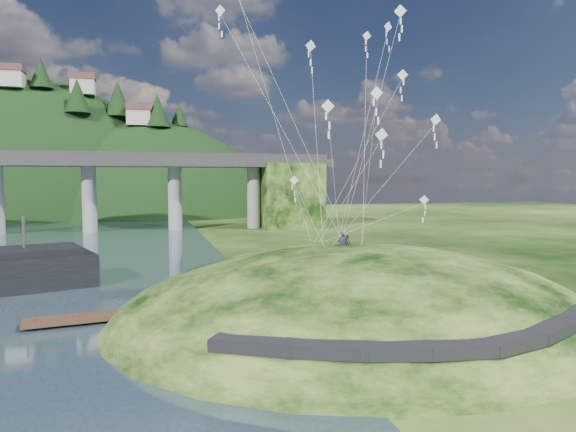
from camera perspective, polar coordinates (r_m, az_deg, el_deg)
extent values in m
plane|color=black|center=(33.24, -4.00, -12.98)|extent=(320.00, 320.00, 0.00)
ellipsoid|color=black|center=(37.81, 7.68, -13.27)|extent=(36.00, 32.00, 13.00)
cube|color=black|center=(24.87, -3.75, -13.99)|extent=(4.32, 3.62, 0.71)
cube|color=black|center=(24.11, 4.30, -14.43)|extent=(4.10, 2.97, 0.61)
cube|color=black|center=(24.39, 11.99, -14.30)|extent=(3.85, 2.37, 0.62)
cube|color=black|center=(25.51, 18.64, -13.70)|extent=(3.62, 1.83, 0.66)
cube|color=black|center=(27.39, 23.73, -12.58)|extent=(3.82, 2.27, 0.68)
cube|color=black|center=(29.96, 27.11, -11.07)|extent=(4.11, 2.97, 0.71)
cube|color=black|center=(33.06, 29.16, -9.69)|extent=(4.26, 3.43, 0.66)
cylinder|color=gray|center=(101.74, -21.21, 1.95)|extent=(2.60, 2.60, 13.00)
cylinder|color=gray|center=(101.36, -12.45, 2.12)|extent=(2.60, 2.60, 13.00)
cylinder|color=gray|center=(103.33, -3.83, 2.24)|extent=(2.60, 2.60, 13.00)
cube|color=black|center=(105.09, 0.18, 2.28)|extent=(12.00, 11.00, 13.00)
ellipsoid|color=black|center=(161.52, -27.42, -2.01)|extent=(96.00, 68.00, 88.00)
ellipsoid|color=black|center=(150.47, -14.84, -3.63)|extent=(76.00, 56.00, 72.00)
cone|color=black|center=(147.88, -25.76, 14.14)|extent=(5.83, 5.83, 7.67)
cone|color=black|center=(140.75, -22.38, 12.26)|extent=(6.47, 6.47, 8.51)
cone|color=black|center=(146.91, -18.40, 12.25)|extent=(7.13, 7.13, 9.38)
cone|color=black|center=(141.41, -14.30, 11.28)|extent=(6.56, 6.56, 8.63)
cone|color=black|center=(147.18, -12.01, 10.96)|extent=(4.88, 4.88, 6.42)
cube|color=beige|center=(146.77, -28.48, 13.19)|extent=(6.00, 5.00, 4.00)
cube|color=brown|center=(147.24, -28.52, 14.22)|extent=(6.40, 5.40, 1.60)
cube|color=beige|center=(150.02, -21.82, 13.13)|extent=(6.00, 5.00, 4.00)
cube|color=brown|center=(150.48, -21.85, 14.15)|extent=(6.40, 5.40, 1.60)
cube|color=beige|center=(142.10, -16.30, 10.40)|extent=(6.00, 5.00, 4.00)
cube|color=brown|center=(142.44, -16.32, 11.48)|extent=(6.40, 5.40, 1.60)
cube|color=black|center=(51.85, -25.99, -3.50)|extent=(8.22, 7.50, 0.68)
cylinder|color=#2D2B2B|center=(51.56, -27.29, -1.94)|extent=(0.27, 0.27, 3.40)
cube|color=#392417|center=(38.14, -18.36, -10.34)|extent=(12.17, 3.59, 0.30)
cylinder|color=#392417|center=(38.11, -26.23, -10.90)|extent=(0.26, 0.26, 0.86)
cylinder|color=#392417|center=(38.06, -22.28, -10.80)|extent=(0.26, 0.26, 0.86)
cylinder|color=#392417|center=(38.19, -18.35, -10.65)|extent=(0.26, 0.26, 0.86)
cylinder|color=#392417|center=(38.50, -14.46, -10.46)|extent=(0.26, 0.26, 0.86)
cylinder|color=#392417|center=(38.97, -10.66, -10.22)|extent=(0.26, 0.26, 0.86)
imported|color=#242830|center=(38.23, 6.06, -1.73)|extent=(0.81, 0.67, 1.91)
imported|color=#242830|center=(37.49, 6.48, -2.09)|extent=(0.93, 0.87, 1.53)
cube|color=white|center=(32.86, 10.35, 8.86)|extent=(0.85, 0.29, 0.82)
cube|color=white|center=(32.81, 10.34, 7.82)|extent=(0.11, 0.05, 0.49)
cube|color=white|center=(32.78, 10.32, 6.77)|extent=(0.11, 0.05, 0.49)
cube|color=white|center=(32.75, 10.31, 5.72)|extent=(0.11, 0.05, 0.49)
cube|color=white|center=(37.09, 12.37, 21.36)|extent=(0.69, 0.51, 0.81)
cube|color=white|center=(36.92, 12.36, 20.50)|extent=(0.10, 0.06, 0.47)
cube|color=white|center=(36.76, 12.34, 19.64)|extent=(0.10, 0.06, 0.47)
cube|color=white|center=(36.61, 12.33, 18.76)|extent=(0.10, 0.06, 0.47)
cube|color=white|center=(48.59, 8.75, 19.19)|extent=(0.79, 0.24, 0.77)
cube|color=white|center=(48.45, 8.74, 18.55)|extent=(0.10, 0.04, 0.46)
cube|color=white|center=(48.31, 8.74, 17.91)|extent=(0.10, 0.04, 0.46)
cube|color=white|center=(48.18, 8.73, 17.27)|extent=(0.10, 0.04, 0.46)
cube|color=white|center=(28.31, 9.82, 13.32)|extent=(0.53, 0.48, 0.68)
cube|color=white|center=(28.23, 9.81, 12.36)|extent=(0.08, 0.06, 0.39)
cube|color=white|center=(28.17, 9.80, 11.39)|extent=(0.08, 0.06, 0.39)
cube|color=white|center=(28.11, 9.79, 10.42)|extent=(0.08, 0.06, 0.39)
cube|color=white|center=(39.64, 11.05, 19.94)|extent=(0.69, 0.25, 0.71)
cube|color=white|center=(39.50, 11.04, 19.23)|extent=(0.09, 0.06, 0.41)
cube|color=white|center=(39.37, 11.03, 18.53)|extent=(0.09, 0.06, 0.41)
cube|color=white|center=(39.25, 11.02, 17.81)|extent=(0.09, 0.06, 0.41)
cube|color=white|center=(40.95, 2.52, 18.36)|extent=(0.85, 0.27, 0.83)
cube|color=white|center=(40.81, 2.52, 17.54)|extent=(0.11, 0.06, 0.49)
cube|color=white|center=(40.67, 2.52, 16.72)|extent=(0.11, 0.06, 0.49)
cube|color=white|center=(40.55, 2.52, 15.89)|extent=(0.11, 0.06, 0.49)
cube|color=white|center=(32.29, 4.45, 12.07)|extent=(0.74, 0.44, 0.80)
cube|color=white|center=(32.21, 4.45, 11.04)|extent=(0.11, 0.04, 0.48)
cube|color=white|center=(32.15, 4.44, 10.01)|extent=(0.11, 0.04, 0.48)
cube|color=white|center=(32.09, 4.44, 8.97)|extent=(0.11, 0.04, 0.48)
cube|color=white|center=(37.36, 16.10, 10.24)|extent=(0.81, 0.25, 0.80)
cube|color=white|center=(37.30, 16.08, 9.36)|extent=(0.11, 0.05, 0.47)
cube|color=white|center=(37.25, 16.06, 8.48)|extent=(0.11, 0.05, 0.47)
cube|color=white|center=(37.21, 16.05, 7.60)|extent=(0.11, 0.05, 0.47)
cube|color=white|center=(44.66, 0.68, 3.99)|extent=(0.81, 0.23, 0.79)
cube|color=white|center=(44.67, 0.68, 3.26)|extent=(0.11, 0.04, 0.47)
cube|color=white|center=(44.68, 0.68, 2.53)|extent=(0.11, 0.04, 0.47)
cube|color=white|center=(44.70, 0.68, 1.80)|extent=(0.11, 0.04, 0.47)
cube|color=white|center=(42.78, -7.54, 21.70)|extent=(0.72, 0.45, 0.79)
cube|color=white|center=(42.61, -7.54, 20.96)|extent=(0.11, 0.05, 0.47)
cube|color=white|center=(42.45, -7.53, 20.22)|extent=(0.11, 0.05, 0.47)
cube|color=white|center=(42.29, -7.52, 19.47)|extent=(0.11, 0.05, 0.47)
cube|color=white|center=(36.22, 12.61, 15.07)|extent=(0.68, 0.28, 0.71)
cube|color=white|center=(36.12, 12.60, 14.29)|extent=(0.09, 0.03, 0.41)
cube|color=white|center=(36.04, 12.58, 13.50)|extent=(0.09, 0.03, 0.41)
cube|color=white|center=(35.96, 12.57, 12.71)|extent=(0.09, 0.03, 0.41)
cube|color=white|center=(42.92, 14.88, 1.75)|extent=(0.72, 0.34, 0.74)
cube|color=white|center=(42.94, 14.87, 1.02)|extent=(0.10, 0.03, 0.45)
cube|color=white|center=(42.97, 14.86, 0.30)|extent=(0.10, 0.03, 0.45)
cube|color=white|center=(43.01, 14.84, -0.43)|extent=(0.10, 0.03, 0.45)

